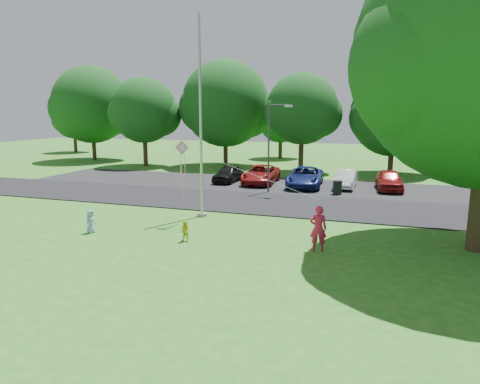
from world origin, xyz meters
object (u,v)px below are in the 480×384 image
(trash_can, at_px, (337,188))
(kite, at_px, (184,157))
(flagpole, at_px, (201,136))
(child_blue, at_px, (90,221))
(woman, at_px, (318,228))
(child_yellow, at_px, (186,231))
(street_lamp, at_px, (272,140))

(trash_can, height_order, kite, kite)
(flagpole, xyz_separation_m, kite, (-0.10, -1.75, -0.89))
(child_blue, bearing_deg, woman, -83.32)
(trash_can, distance_m, child_yellow, 13.29)
(trash_can, xyz_separation_m, kite, (-6.22, -9.75, 2.80))
(flagpole, bearing_deg, child_blue, -128.40)
(child_yellow, distance_m, child_blue, 4.62)
(flagpole, height_order, street_lamp, flagpole)
(trash_can, relative_size, child_blue, 0.90)
(child_yellow, bearing_deg, trash_can, 64.58)
(child_yellow, distance_m, kite, 4.00)
(woman, bearing_deg, child_yellow, -5.45)
(woman, bearing_deg, child_blue, -7.18)
(flagpole, relative_size, trash_can, 10.53)
(street_lamp, bearing_deg, trash_can, 22.93)
(woman, bearing_deg, trash_can, -98.82)
(child_yellow, bearing_deg, flagpole, 101.12)
(flagpole, bearing_deg, street_lamp, 75.71)
(flagpole, relative_size, child_blue, 9.52)
(kite, bearing_deg, woman, -27.54)
(trash_can, bearing_deg, kite, -122.53)
(flagpole, relative_size, street_lamp, 1.69)
(woman, xyz_separation_m, child_yellow, (-5.41, -0.50, -0.45))
(trash_can, height_order, child_blue, child_blue)
(street_lamp, distance_m, child_blue, 13.28)
(street_lamp, relative_size, child_yellow, 6.59)
(child_blue, bearing_deg, street_lamp, -21.50)
(flagpole, distance_m, woman, 8.22)
(flagpole, xyz_separation_m, woman, (6.52, -3.80, -3.26))
(woman, xyz_separation_m, kite, (-6.62, 2.06, 2.37))
(street_lamp, height_order, trash_can, street_lamp)
(flagpole, xyz_separation_m, child_yellow, (1.10, -4.31, -3.72))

